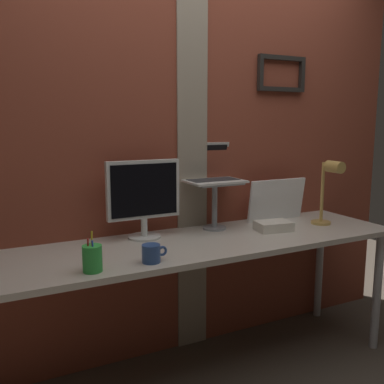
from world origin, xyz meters
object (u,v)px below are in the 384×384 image
coffee_mug (152,253)px  monitor (144,194)px  whiteboard_panel (277,200)px  desk_lamp (329,185)px  pen_cup (92,258)px  laptop (209,171)px

coffee_mug → monitor: bearing=74.3°
monitor → coffee_mug: monitor is taller
whiteboard_panel → desk_lamp: bearing=-54.8°
pen_cup → coffee_mug: 0.27m
pen_cup → laptop: bearing=29.6°
monitor → whiteboard_panel: monitor is taller
monitor → pen_cup: monitor is taller
laptop → desk_lamp: 0.73m
monitor → coffee_mug: (-0.11, -0.40, -0.20)m
laptop → desk_lamp: (0.65, -0.31, -0.09)m
monitor → whiteboard_panel: size_ratio=1.03×
laptop → coffee_mug: 0.78m
laptop → desk_lamp: bearing=-25.4°
monitor → laptop: 0.46m
whiteboard_panel → pen_cup: bearing=-162.1°
monitor → coffee_mug: size_ratio=3.54×
monitor → desk_lamp: (1.10, -0.24, 0.00)m
laptop → pen_cup: 0.99m
monitor → whiteboard_panel: (0.91, 0.02, -0.11)m
desk_lamp → pen_cup: size_ratio=2.28×
laptop → whiteboard_panel: bearing=-6.0°
laptop → coffee_mug: (-0.55, -0.47, -0.30)m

